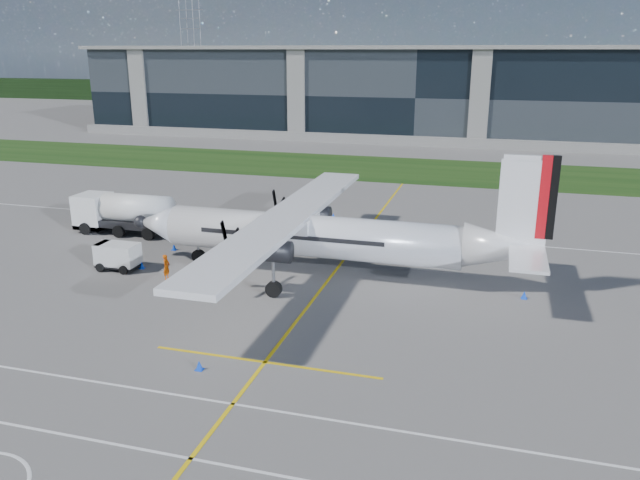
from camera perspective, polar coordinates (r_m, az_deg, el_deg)
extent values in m
plane|color=slate|center=(74.94, 5.38, 5.42)|extent=(400.00, 400.00, 0.00)
cube|color=#14340E|center=(82.67, 6.43, 6.49)|extent=(400.00, 18.00, 0.04)
cube|color=black|center=(113.24, 9.39, 13.03)|extent=(120.00, 20.00, 15.00)
cube|color=black|center=(173.13, 11.78, 12.72)|extent=(400.00, 6.00, 6.00)
cube|color=yellow|center=(45.96, 2.04, -2.02)|extent=(0.20, 70.00, 0.01)
cube|color=white|center=(27.10, -17.66, -17.48)|extent=(90.00, 0.15, 0.01)
imported|color=#F25907|center=(43.52, -13.87, -2.25)|extent=(0.62, 0.84, 2.00)
cone|color=blue|center=(57.78, 1.22, 2.24)|extent=(0.36, 0.36, 0.50)
cone|color=blue|center=(46.31, -15.98, -2.22)|extent=(0.36, 0.36, 0.50)
cone|color=blue|center=(31.57, -10.98, -11.17)|extent=(0.36, 0.36, 0.50)
cone|color=blue|center=(41.30, 18.17, -4.79)|extent=(0.36, 0.36, 0.50)
cone|color=blue|center=(49.90, -13.21, -0.62)|extent=(0.36, 0.36, 0.50)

